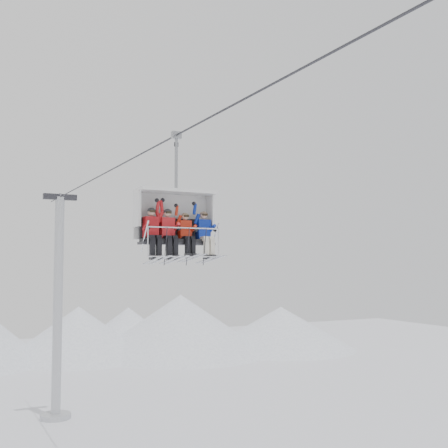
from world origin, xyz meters
name	(u,v)px	position (x,y,z in m)	size (l,w,h in m)	color
lift_tower_right	(58,321)	(0.00, 22.00, 5.78)	(2.00, 1.80, 13.48)	#B0B2B7
haul_cable	(224,110)	(0.00, 0.00, 13.30)	(0.06, 0.06, 50.00)	#2E2E33
chairlift_carrier	(174,217)	(0.00, 3.43, 10.71)	(2.53, 1.17, 3.98)	black
skier_far_left	(152,231)	(-0.85, 3.13, 10.23)	(0.43, 1.69, 1.71)	red
skier_center_left	(168,231)	(-0.32, 3.13, 10.23)	(0.43, 1.69, 1.68)	red
skier_center_right	(186,233)	(0.28, 3.12, 10.18)	(0.38, 1.69, 1.53)	red
skier_far_right	(205,233)	(0.92, 3.13, 10.21)	(0.41, 1.69, 1.64)	#112CA7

